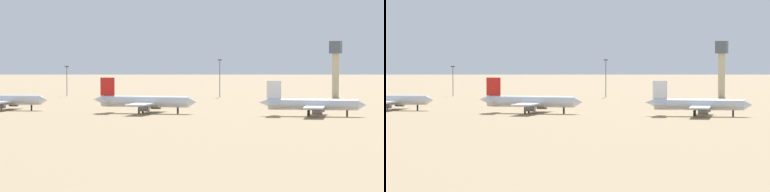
{
  "view_description": "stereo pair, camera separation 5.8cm",
  "coord_description": "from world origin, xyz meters",
  "views": [
    {
      "loc": [
        117.06,
        -297.89,
        19.07
      ],
      "look_at": [
        15.55,
        5.6,
        6.0
      ],
      "focal_mm": 92.33,
      "sensor_mm": 36.0,
      "label": 1
    },
    {
      "loc": [
        117.12,
        -297.87,
        19.07
      ],
      "look_at": [
        15.55,
        5.6,
        6.0
      ],
      "focal_mm": 92.33,
      "sensor_mm": 36.0,
      "label": 2
    }
  ],
  "objects": [
    {
      "name": "light_pole_mid",
      "position": [
        -15.22,
        138.01,
        9.94
      ],
      "size": [
        1.8,
        0.5,
        17.42
      ],
      "color": "#59595E",
      "rests_on": "ground"
    },
    {
      "name": "ridge_far_west",
      "position": [
        -506.46,
        1087.88,
        50.5
      ],
      "size": [
        329.4,
        288.19,
        101.01
      ],
      "primitive_type": "pyramid",
      "rotation": [
        0.0,
        0.0,
        0.18
      ],
      "color": "slate",
      "rests_on": "ground"
    },
    {
      "name": "parked_jet_red_4",
      "position": [
        -1.61,
        6.52,
        3.87
      ],
      "size": [
        35.76,
        30.16,
        11.81
      ],
      "rotation": [
        0.0,
        0.0,
        0.08
      ],
      "color": "silver",
      "rests_on": "ground"
    },
    {
      "name": "control_tower",
      "position": [
        36.27,
        150.86,
        15.58
      ],
      "size": [
        5.2,
        5.2,
        25.82
      ],
      "color": "#C6B793",
      "rests_on": "ground"
    },
    {
      "name": "parked_jet_red_3",
      "position": [
        -55.87,
        8.47,
        3.62
      ],
      "size": [
        33.35,
        28.39,
        11.03
      ],
      "rotation": [
        0.0,
        0.0,
        0.16
      ],
      "color": "silver",
      "rests_on": "ground"
    },
    {
      "name": "ground",
      "position": [
        0.0,
        0.0,
        0.0
      ],
      "size": [
        4000.0,
        4000.0,
        0.0
      ],
      "primitive_type": "plane",
      "color": "#9E8460"
    },
    {
      "name": "parked_jet_white_5",
      "position": [
        54.42,
        8.6,
        3.66
      ],
      "size": [
        33.79,
        28.7,
        11.17
      ],
      "rotation": [
        0.0,
        0.0,
        0.14
      ],
      "color": "silver",
      "rests_on": "ground"
    },
    {
      "name": "light_pole_east",
      "position": [
        -87.01,
        125.43,
        8.32
      ],
      "size": [
        1.8,
        0.5,
        14.26
      ],
      "color": "#59595E",
      "rests_on": "ground"
    }
  ]
}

